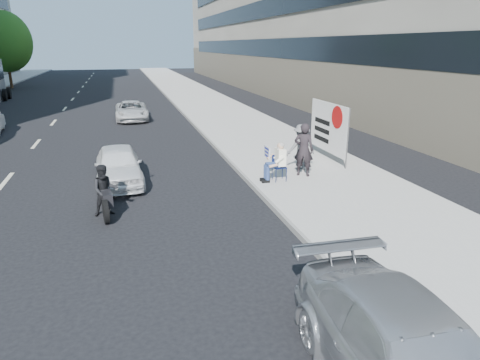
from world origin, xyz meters
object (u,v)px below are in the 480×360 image
object	(u,v)px
white_sedan_far	(132,111)
motorcycle	(105,193)
jogger	(301,147)
protest_banner	(328,127)
seated_protester	(276,160)
pedestrian_woman	(304,150)
white_sedan_near	(119,165)

from	to	relation	value
white_sedan_far	motorcycle	world-z (taller)	motorcycle
white_sedan_far	motorcycle	xyz separation A→B (m)	(-1.17, -15.81, 0.06)
jogger	motorcycle	world-z (taller)	jogger
protest_banner	motorcycle	size ratio (longest dim) A/B	1.49
seated_protester	protest_banner	world-z (taller)	protest_banner
jogger	white_sedan_far	distance (m)	14.62
seated_protester	pedestrian_woman	xyz separation A→B (m)	(1.11, 0.32, 0.19)
seated_protester	white_sedan_near	world-z (taller)	seated_protester
white_sedan_near	white_sedan_far	distance (m)	12.99
white_sedan_near	jogger	bearing A→B (deg)	-7.37
white_sedan_near	motorcycle	size ratio (longest dim) A/B	1.79
seated_protester	jogger	world-z (taller)	jogger
motorcycle	pedestrian_woman	bearing A→B (deg)	5.78
white_sedan_far	protest_banner	bearing A→B (deg)	-60.02
jogger	white_sedan_far	world-z (taller)	jogger
pedestrian_woman	motorcycle	bearing A→B (deg)	45.85
jogger	protest_banner	bearing A→B (deg)	-144.71
seated_protester	white_sedan_near	xyz separation A→B (m)	(-5.01, 1.60, -0.25)
pedestrian_woman	protest_banner	distance (m)	2.64
jogger	pedestrian_woman	world-z (taller)	pedestrian_woman
protest_banner	white_sedan_near	bearing A→B (deg)	-175.78
protest_banner	white_sedan_near	distance (m)	8.00
white_sedan_far	pedestrian_woman	bearing A→B (deg)	-69.56
seated_protester	white_sedan_far	xyz separation A→B (m)	(-4.18, 14.57, -0.30)
white_sedan_near	motorcycle	distance (m)	2.86
seated_protester	protest_banner	xyz separation A→B (m)	(2.94, 2.19, 0.53)
protest_banner	motorcycle	xyz separation A→B (m)	(-8.30, -3.42, -0.76)
jogger	white_sedan_near	distance (m)	6.36
pedestrian_woman	jogger	bearing A→B (deg)	-74.25
protest_banner	white_sedan_far	size ratio (longest dim) A/B	0.74
jogger	motorcycle	distance (m)	7.06
white_sedan_near	white_sedan_far	world-z (taller)	white_sedan_near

